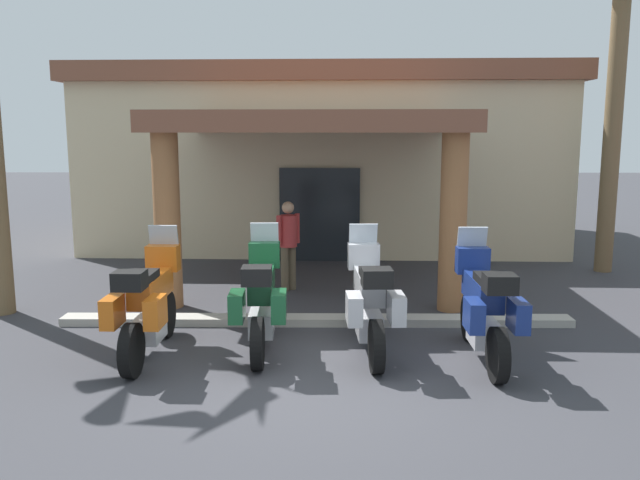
{
  "coord_description": "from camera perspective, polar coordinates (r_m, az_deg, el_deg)",
  "views": [
    {
      "loc": [
        0.15,
        -7.32,
        2.89
      ],
      "look_at": [
        0.05,
        2.86,
        1.2
      ],
      "focal_mm": 36.66,
      "sensor_mm": 36.0,
      "label": 1
    }
  ],
  "objects": [
    {
      "name": "palm_tree_near_portico",
      "position": [
        14.81,
        24.71,
        15.63
      ],
      "size": [
        2.07,
        2.1,
        6.74
      ],
      "color": "brown",
      "rests_on": "ground_plane"
    },
    {
      "name": "motorcycle_blue",
      "position": [
        8.55,
        14.15,
        -5.71
      ],
      "size": [
        0.7,
        2.21,
        1.61
      ],
      "rotation": [
        0.0,
        0.0,
        1.56
      ],
      "color": "black",
      "rests_on": "ground_plane"
    },
    {
      "name": "motorcycle_silver",
      "position": [
        8.62,
        4.35,
        -5.33
      ],
      "size": [
        0.72,
        2.21,
        1.61
      ],
      "rotation": [
        0.0,
        0.0,
        1.62
      ],
      "color": "black",
      "rests_on": "ground_plane"
    },
    {
      "name": "curb_strip",
      "position": [
        10.0,
        -0.31,
        -7.02
      ],
      "size": [
        7.73,
        0.36,
        0.12
      ],
      "primitive_type": "cube",
      "color": "#ADA89E",
      "rests_on": "ground_plane"
    },
    {
      "name": "ground_plane",
      "position": [
        7.87,
        -0.57,
        -12.1
      ],
      "size": [
        80.0,
        80.0,
        0.0
      ],
      "primitive_type": "plane",
      "color": "#38383D"
    },
    {
      "name": "motorcycle_orange",
      "position": [
        8.74,
        -14.76,
        -5.41
      ],
      "size": [
        0.71,
        2.21,
        1.61
      ],
      "rotation": [
        0.0,
        0.0,
        1.55
      ],
      "color": "black",
      "rests_on": "ground_plane"
    },
    {
      "name": "motorcycle_green",
      "position": [
        8.74,
        -5.15,
        -5.14
      ],
      "size": [
        0.71,
        2.21,
        1.61
      ],
      "rotation": [
        0.0,
        0.0,
        1.6
      ],
      "color": "black",
      "rests_on": "ground_plane"
    },
    {
      "name": "pedestrian",
      "position": [
        11.94,
        -2.79,
        0.05
      ],
      "size": [
        0.41,
        0.39,
        1.64
      ],
      "rotation": [
        0.0,
        0.0,
        2.34
      ],
      "color": "brown",
      "rests_on": "ground_plane"
    },
    {
      "name": "motel_building",
      "position": [
        17.71,
        0.4,
        7.36
      ],
      "size": [
        12.03,
        11.48,
        4.44
      ],
      "rotation": [
        0.0,
        0.0,
        -0.03
      ],
      "color": "beige",
      "rests_on": "ground_plane"
    }
  ]
}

